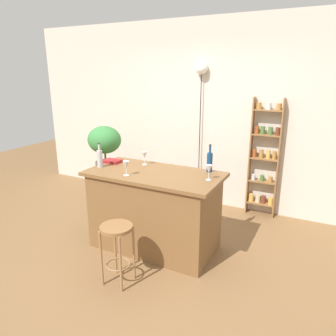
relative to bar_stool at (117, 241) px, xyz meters
name	(u,v)px	position (x,y,z in m)	size (l,w,h in m)	color
ground	(142,258)	(-0.01, 0.47, -0.46)	(12.00, 12.00, 0.00)	brown
back_wall	(206,115)	(-0.01, 2.42, 0.94)	(6.40, 0.10, 2.80)	beige
kitchen_counter	(155,210)	(-0.01, 0.77, 0.01)	(1.54, 0.78, 0.94)	brown
bar_stool	(117,241)	(0.00, 0.00, 0.00)	(0.32, 0.32, 0.62)	#997047
spice_shelf	(264,159)	(0.93, 2.28, 0.39)	(0.41, 0.14, 1.71)	olive
plant_stool	(107,187)	(-1.41, 1.67, -0.23)	(0.29, 0.29, 0.46)	#2D2823
potted_plant	(105,145)	(-1.41, 1.67, 0.49)	(0.54, 0.48, 0.78)	#514C47
bottle_spirits_clear	(210,162)	(0.54, 1.08, 0.60)	(0.06, 0.06, 0.32)	navy
bottle_wine_red	(100,158)	(-0.69, 0.66, 0.59)	(0.07, 0.07, 0.30)	#B2B2B7
wine_glass_left	(126,165)	(-0.23, 0.53, 0.60)	(0.07, 0.07, 0.16)	silver
wine_glass_center	(209,169)	(0.63, 0.80, 0.60)	(0.07, 0.07, 0.16)	silver
wine_glass_right	(144,155)	(-0.27, 0.99, 0.60)	(0.07, 0.07, 0.16)	silver
cookbook	(112,161)	(-0.68, 0.89, 0.50)	(0.21, 0.15, 0.04)	maroon
pendant_globe_light	(202,71)	(-0.07, 2.31, 1.58)	(0.18, 0.18, 2.18)	black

